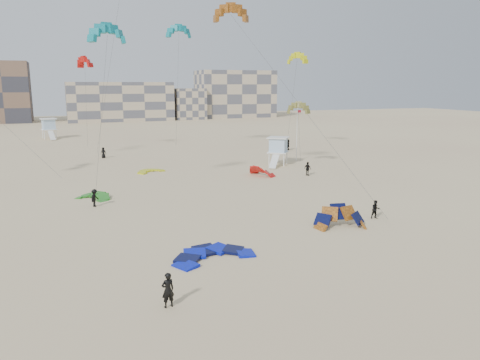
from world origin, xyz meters
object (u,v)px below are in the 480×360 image
object	(u,v)px
kite_ground_blue	(213,258)
kitesurfer_main	(168,290)
lifeguard_tower_near	(278,151)
kite_ground_orange	(341,227)

from	to	relation	value
kite_ground_blue	kitesurfer_main	size ratio (longest dim) A/B	2.82
kitesurfer_main	lifeguard_tower_near	size ratio (longest dim) A/B	0.31
kite_ground_orange	lifeguard_tower_near	bearing A→B (deg)	85.00
lifeguard_tower_near	kite_ground_blue	bearing A→B (deg)	-84.64
kite_ground_blue	lifeguard_tower_near	bearing A→B (deg)	48.58
kitesurfer_main	kite_ground_blue	bearing A→B (deg)	-136.41
kite_ground_orange	kitesurfer_main	distance (m)	18.02
kitesurfer_main	lifeguard_tower_near	xyz separation A→B (m)	(24.05, 37.49, 1.02)
kitesurfer_main	lifeguard_tower_near	distance (m)	44.55
kite_ground_blue	kitesurfer_main	xyz separation A→B (m)	(-4.25, -5.86, 0.93)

